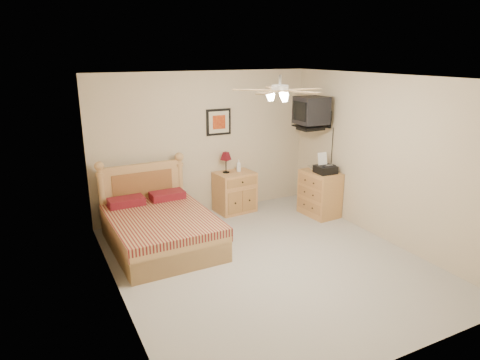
% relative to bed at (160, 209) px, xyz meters
% --- Properties ---
extents(floor, '(4.50, 4.50, 0.00)m').
position_rel_bed_xyz_m(floor, '(1.17, -1.12, -0.60)').
color(floor, '#A09B91').
rests_on(floor, ground).
extents(ceiling, '(4.00, 4.50, 0.04)m').
position_rel_bed_xyz_m(ceiling, '(1.17, -1.12, 1.90)').
color(ceiling, white).
rests_on(ceiling, ground).
extents(wall_back, '(4.00, 0.04, 2.50)m').
position_rel_bed_xyz_m(wall_back, '(1.17, 1.13, 0.65)').
color(wall_back, '#C5B391').
rests_on(wall_back, ground).
extents(wall_front, '(4.00, 0.04, 2.50)m').
position_rel_bed_xyz_m(wall_front, '(1.17, -3.37, 0.65)').
color(wall_front, '#C5B391').
rests_on(wall_front, ground).
extents(wall_left, '(0.04, 4.50, 2.50)m').
position_rel_bed_xyz_m(wall_left, '(-0.83, -1.12, 0.65)').
color(wall_left, '#C5B391').
rests_on(wall_left, ground).
extents(wall_right, '(0.04, 4.50, 2.50)m').
position_rel_bed_xyz_m(wall_right, '(3.17, -1.12, 0.65)').
color(wall_right, '#C5B391').
rests_on(wall_right, ground).
extents(bed, '(1.45, 1.88, 1.19)m').
position_rel_bed_xyz_m(bed, '(0.00, 0.00, 0.00)').
color(bed, tan).
rests_on(bed, ground).
extents(nightstand, '(0.72, 0.56, 0.73)m').
position_rel_bed_xyz_m(nightstand, '(1.64, 0.88, -0.23)').
color(nightstand, '#B76F3B').
rests_on(nightstand, ground).
extents(table_lamp, '(0.26, 0.26, 0.37)m').
position_rel_bed_xyz_m(table_lamp, '(1.50, 0.95, 0.32)').
color(table_lamp, maroon).
rests_on(table_lamp, nightstand).
extents(lotion_bottle, '(0.11, 0.11, 0.22)m').
position_rel_bed_xyz_m(lotion_bottle, '(1.73, 0.91, 0.24)').
color(lotion_bottle, white).
rests_on(lotion_bottle, nightstand).
extents(framed_picture, '(0.46, 0.04, 0.46)m').
position_rel_bed_xyz_m(framed_picture, '(1.44, 1.11, 1.02)').
color(framed_picture, black).
rests_on(framed_picture, wall_back).
extents(dresser, '(0.52, 0.71, 0.80)m').
position_rel_bed_xyz_m(dresser, '(2.90, 0.03, -0.20)').
color(dresser, '#B07143').
rests_on(dresser, ground).
extents(fax_machine, '(0.33, 0.35, 0.34)m').
position_rel_bed_xyz_m(fax_machine, '(2.91, -0.07, 0.37)').
color(fax_machine, black).
rests_on(fax_machine, dresser).
extents(magazine_lower, '(0.23, 0.27, 0.02)m').
position_rel_bed_xyz_m(magazine_lower, '(2.83, 0.24, 0.21)').
color(magazine_lower, beige).
rests_on(magazine_lower, dresser).
extents(magazine_upper, '(0.24, 0.29, 0.02)m').
position_rel_bed_xyz_m(magazine_upper, '(2.83, 0.26, 0.23)').
color(magazine_upper, gray).
rests_on(magazine_upper, magazine_lower).
extents(wall_tv, '(0.56, 0.46, 0.58)m').
position_rel_bed_xyz_m(wall_tv, '(2.92, 0.22, 1.21)').
color(wall_tv, black).
rests_on(wall_tv, wall_right).
extents(ceiling_fan, '(1.14, 1.14, 0.28)m').
position_rel_bed_xyz_m(ceiling_fan, '(1.17, -1.32, 1.76)').
color(ceiling_fan, white).
rests_on(ceiling_fan, ceiling).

